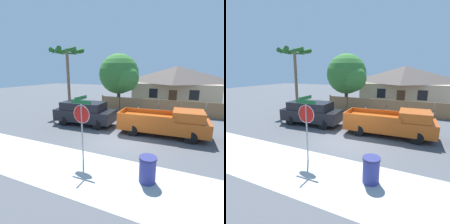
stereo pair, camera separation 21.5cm
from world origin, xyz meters
TOP-DOWN VIEW (x-y plane):
  - ground_plane at (0.00, 0.00)m, footprint 80.00×80.00m
  - sidewalk_strip at (0.00, -3.60)m, footprint 36.00×3.20m
  - wooden_fence at (1.75, 8.16)m, footprint 14.56×0.12m
  - house at (1.64, 15.58)m, footprint 10.73×7.74m
  - oak_tree at (-3.89, 9.43)m, footprint 4.67×4.45m
  - palm_tree at (-7.65, 5.04)m, footprint 3.07×3.29m
  - red_suv at (-4.00, 2.14)m, footprint 4.74×2.15m
  - orange_pickup at (2.12, 2.15)m, footprint 5.67×2.20m
  - stop_sign at (-0.93, -2.86)m, footprint 1.02×0.92m
  - trash_bin at (2.18, -3.24)m, footprint 0.66×0.66m

SIDE VIEW (x-z plane):
  - ground_plane at x=0.00m, z-range 0.00..0.00m
  - sidewalk_strip at x=0.00m, z-range 0.00..0.01m
  - trash_bin at x=2.18m, z-range 0.01..1.02m
  - wooden_fence at x=1.75m, z-range -0.05..1.47m
  - orange_pickup at x=2.12m, z-range -0.01..1.75m
  - red_suv at x=-4.00m, z-range 0.08..1.87m
  - stop_sign at x=-0.93m, z-range 0.55..3.60m
  - house at x=1.64m, z-range 0.09..4.88m
  - oak_tree at x=-3.89m, z-range 0.70..6.74m
  - palm_tree at x=-7.65m, z-range 2.28..8.57m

